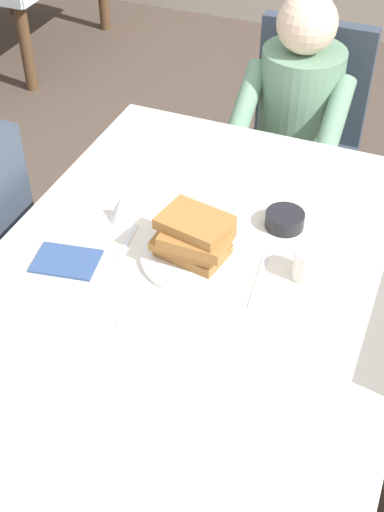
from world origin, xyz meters
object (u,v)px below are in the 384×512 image
Objects in this scene: bowl_butter at (285,220)px; spoon_near_edge at (147,330)px; cup_coffee at (309,264)px; knife_right_of_plate at (259,281)px; fork_left_of_plate at (126,245)px; syrup_pitcher at (122,208)px; chair_diner at (303,128)px; dining_table_main at (195,301)px; plate_breakfast at (193,257)px; diner_person at (296,116)px; breakfast_stack at (193,237)px.

bowl_butter reaches higher than spoon_near_edge.
knife_right_of_plate is (-0.11, -0.07, -0.04)m from cup_coffee.
spoon_near_edge is at bearing -110.63° from bowl_butter.
spoon_near_edge is (0.18, -0.26, 0.00)m from fork_left_of_plate.
syrup_pitcher is at bearing 117.78° from spoon_near_edge.
bowl_butter is 0.61× the size of fork_left_of_plate.
chair_diner is at bearing 74.87° from syrup_pitcher.
bowl_butter is 0.46m from syrup_pitcher.
cup_coffee is at bearing 21.91° from dining_table_main.
plate_breakfast is 0.30m from cup_coffee.
fork_left_of_plate is at bearing 83.77° from knife_right_of_plate.
diner_person is at bearing 88.54° from plate_breakfast.
dining_table_main is 7.52× the size of breakfast_stack.
bowl_butter is at bearing 61.41° from dining_table_main.
knife_right_of_plate is (0.44, -0.11, -0.04)m from syrup_pitcher.
fork_left_of_plate reaches higher than dining_table_main.
bowl_butter is 0.55× the size of knife_right_of_plate.
bowl_butter reaches higher than dining_table_main.
breakfast_stack is 1.13× the size of fork_left_of_plate.
spoon_near_edge is at bearing 137.09° from knife_right_of_plate.
diner_person is 0.99m from knife_right_of_plate.
syrup_pitcher is (-0.55, 0.04, -0.01)m from cup_coffee.
syrup_pitcher is 0.13m from fork_left_of_plate.
plate_breakfast is 1.56× the size of fork_left_of_plate.
bowl_butter is at bearing 63.33° from spoon_near_edge.
syrup_pitcher is 0.44× the size of fork_left_of_plate.
dining_table_main is 10.16× the size of spoon_near_edge.
bowl_butter is (0.16, -0.88, 0.23)m from chair_diner.
syrup_pitcher reaches higher than fork_left_of_plate.
plate_breakfast reaches higher than knife_right_of_plate.
cup_coffee is 0.50m from fork_left_of_plate.
chair_diner is at bearing 100.37° from bowl_butter.
diner_person reaches higher than fork_left_of_plate.
bowl_butter is 0.54m from spoon_near_edge.
chair_diner is 1.15m from breakfast_stack.
diner_person is 4.00× the size of plate_breakfast.
plate_breakfast is 0.28m from spoon_near_edge.
chair_diner is 1.16m from knife_right_of_plate.
breakfast_stack reaches higher than spoon_near_edge.
plate_breakfast is 2.55× the size of bowl_butter.
chair_diner reaches higher than syrup_pitcher.
knife_right_of_plate is (0.00, -0.25, -0.02)m from bowl_butter.
cup_coffee is at bearing -4.09° from syrup_pitcher.
dining_table_main is at bearing 90.25° from chair_diner.
plate_breakfast is at bearing 88.74° from chair_diner.
knife_right_of_plate is at bearing 98.35° from chair_diner.
dining_table_main is 1.64× the size of chair_diner.
cup_coffee reaches higher than spoon_near_edge.
syrup_pitcher is 0.44m from spoon_near_edge.
spoon_near_edge is at bearing -132.79° from cup_coffee.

